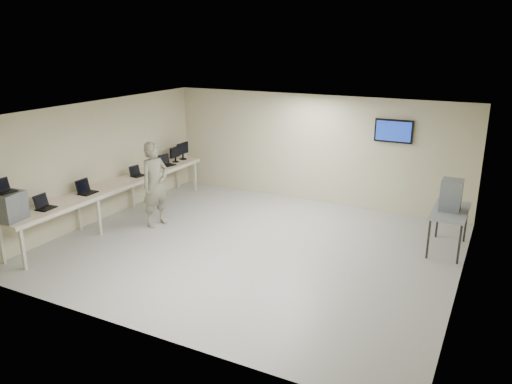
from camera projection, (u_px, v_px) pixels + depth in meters
The scene contains 13 objects.
room at pixel (254, 182), 9.96m from camera, with size 8.01×7.01×2.81m.
workbench at pixel (116, 187), 11.66m from camera, with size 0.76×6.00×0.90m.
equipment_box at pixel (9, 206), 9.25m from camera, with size 0.45×0.52×0.54m, color #575A5F.
laptop_on_box at pixel (4, 189), 9.18m from camera, with size 0.27×0.33×0.25m.
laptop_0 at pixel (44, 205), 9.94m from camera, with size 0.33×0.39×0.28m.
laptop_1 at pixel (86, 190), 10.92m from camera, with size 0.32×0.39×0.30m.
laptop_2 at pixel (137, 173), 12.27m from camera, with size 0.31×0.36×0.25m.
laptop_3 at pixel (166, 163), 13.27m from camera, with size 0.38×0.42×0.29m.
monitor_near at pixel (175, 153), 13.59m from camera, with size 0.19×0.42×0.41m.
monitor_far at pixel (183, 149), 13.88m from camera, with size 0.21×0.47×0.47m.
soldier at pixel (155, 184), 11.31m from camera, with size 0.71×0.47×1.95m, color #575948.
side_table at pixel (450, 213), 10.01m from camera, with size 0.67×1.43×0.86m.
storage_bins at pixel (451, 195), 9.90m from camera, with size 0.39×0.44×0.62m.
Camera 1 is at (4.44, -8.44, 4.17)m, focal length 35.00 mm.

